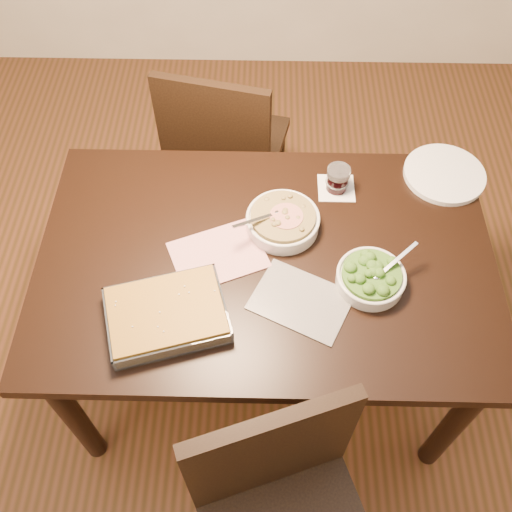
% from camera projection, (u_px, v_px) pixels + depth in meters
% --- Properties ---
extents(ground, '(4.00, 4.00, 0.00)m').
position_uv_depth(ground, '(263.00, 361.00, 2.36)').
color(ground, '#442D13').
rests_on(ground, ground).
extents(table, '(1.40, 0.90, 0.75)m').
position_uv_depth(table, '(265.00, 274.00, 1.82)').
color(table, black).
rests_on(table, ground).
extents(magazine_a, '(0.33, 0.29, 0.01)m').
position_uv_depth(magazine_a, '(218.00, 255.00, 1.74)').
color(magazine_a, '#B03248').
rests_on(magazine_a, table).
extents(magazine_b, '(0.33, 0.29, 0.00)m').
position_uv_depth(magazine_b, '(301.00, 301.00, 1.65)').
color(magazine_b, '#25262D').
rests_on(magazine_b, table).
extents(coaster, '(0.12, 0.12, 0.00)m').
position_uv_depth(coaster, '(336.00, 188.00, 1.90)').
color(coaster, white).
rests_on(coaster, table).
extents(stew_bowl, '(0.23, 0.23, 0.09)m').
position_uv_depth(stew_bowl, '(283.00, 221.00, 1.78)').
color(stew_bowl, silver).
rests_on(stew_bowl, table).
extents(broccoli_bowl, '(0.21, 0.20, 0.08)m').
position_uv_depth(broccoli_bowl, '(371.00, 278.00, 1.66)').
color(broccoli_bowl, silver).
rests_on(broccoli_bowl, table).
extents(baking_dish, '(0.38, 0.32, 0.06)m').
position_uv_depth(baking_dish, '(167.00, 315.00, 1.59)').
color(baking_dish, silver).
rests_on(baking_dish, table).
extents(wine_tumbler, '(0.08, 0.08, 0.09)m').
position_uv_depth(wine_tumbler, '(338.00, 179.00, 1.86)').
color(wine_tumbler, black).
rests_on(wine_tumbler, coaster).
extents(dinner_plate, '(0.27, 0.27, 0.02)m').
position_uv_depth(dinner_plate, '(444.00, 174.00, 1.93)').
color(dinner_plate, white).
rests_on(dinner_plate, table).
extents(chair_far, '(0.52, 0.52, 0.93)m').
position_uv_depth(chair_far, '(224.00, 147.00, 2.34)').
color(chair_far, black).
rests_on(chair_far, ground).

